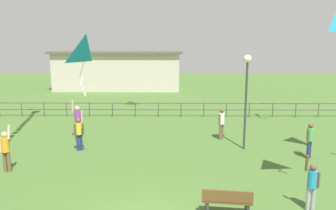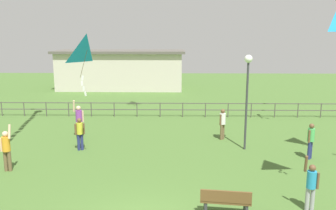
{
  "view_description": "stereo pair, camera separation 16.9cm",
  "coord_description": "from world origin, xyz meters",
  "px_view_note": "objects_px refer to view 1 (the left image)",
  "views": [
    {
      "loc": [
        0.78,
        -8.8,
        5.39
      ],
      "look_at": [
        0.65,
        5.04,
        2.6
      ],
      "focal_mm": 38.22,
      "sensor_mm": 36.0,
      "label": 1
    },
    {
      "loc": [
        0.95,
        -8.8,
        5.39
      ],
      "look_at": [
        0.65,
        5.04,
        2.6
      ],
      "focal_mm": 38.22,
      "sensor_mm": 36.0,
      "label": 2
    }
  ],
  "objects_px": {
    "person_2": "(6,148)",
    "person_7": "(79,132)",
    "lamppost": "(247,81)",
    "person_5": "(222,122)",
    "person_6": "(310,138)",
    "person_3": "(78,120)",
    "person_1": "(312,183)",
    "park_bench": "(227,201)",
    "kite_2": "(87,51)"
  },
  "relations": [
    {
      "from": "person_7",
      "to": "person_2",
      "type": "bearing_deg",
      "value": -129.7
    },
    {
      "from": "person_7",
      "to": "kite_2",
      "type": "xyz_separation_m",
      "value": [
        0.89,
        -1.53,
        3.79
      ]
    },
    {
      "from": "person_3",
      "to": "person_6",
      "type": "height_order",
      "value": "person_3"
    },
    {
      "from": "person_1",
      "to": "person_7",
      "type": "bearing_deg",
      "value": 146.47
    },
    {
      "from": "person_7",
      "to": "person_6",
      "type": "bearing_deg",
      "value": -5.36
    },
    {
      "from": "person_1",
      "to": "person_7",
      "type": "relative_size",
      "value": 1.15
    },
    {
      "from": "person_3",
      "to": "person_1",
      "type": "bearing_deg",
      "value": -39.64
    },
    {
      "from": "park_bench",
      "to": "person_2",
      "type": "height_order",
      "value": "person_2"
    },
    {
      "from": "park_bench",
      "to": "person_2",
      "type": "bearing_deg",
      "value": 157.5
    },
    {
      "from": "person_1",
      "to": "person_2",
      "type": "xyz_separation_m",
      "value": [
        -10.78,
        3.04,
        0.08
      ]
    },
    {
      "from": "lamppost",
      "to": "person_5",
      "type": "height_order",
      "value": "lamppost"
    },
    {
      "from": "lamppost",
      "to": "person_7",
      "type": "distance_m",
      "value": 8.08
    },
    {
      "from": "person_2",
      "to": "person_7",
      "type": "height_order",
      "value": "person_2"
    },
    {
      "from": "lamppost",
      "to": "person_3",
      "type": "distance_m",
      "value": 8.69
    },
    {
      "from": "person_6",
      "to": "person_1",
      "type": "bearing_deg",
      "value": -110.05
    },
    {
      "from": "lamppost",
      "to": "person_1",
      "type": "height_order",
      "value": "lamppost"
    },
    {
      "from": "person_2",
      "to": "person_7",
      "type": "xyz_separation_m",
      "value": [
        2.2,
        2.65,
        -0.08
      ]
    },
    {
      "from": "person_3",
      "to": "person_5",
      "type": "distance_m",
      "value": 7.4
    },
    {
      "from": "person_2",
      "to": "person_5",
      "type": "height_order",
      "value": "person_2"
    },
    {
      "from": "person_1",
      "to": "person_6",
      "type": "height_order",
      "value": "person_1"
    },
    {
      "from": "person_3",
      "to": "person_5",
      "type": "bearing_deg",
      "value": -0.03
    },
    {
      "from": "person_2",
      "to": "person_5",
      "type": "bearing_deg",
      "value": 26.46
    },
    {
      "from": "park_bench",
      "to": "person_1",
      "type": "xyz_separation_m",
      "value": [
        2.63,
        0.34,
        0.43
      ]
    },
    {
      "from": "lamppost",
      "to": "person_2",
      "type": "distance_m",
      "value": 10.59
    },
    {
      "from": "kite_2",
      "to": "person_3",
      "type": "bearing_deg",
      "value": 112.72
    },
    {
      "from": "person_2",
      "to": "person_7",
      "type": "bearing_deg",
      "value": 50.3
    },
    {
      "from": "person_2",
      "to": "kite_2",
      "type": "height_order",
      "value": "kite_2"
    },
    {
      "from": "person_7",
      "to": "kite_2",
      "type": "distance_m",
      "value": 4.18
    },
    {
      "from": "park_bench",
      "to": "person_3",
      "type": "distance_m",
      "value": 10.23
    },
    {
      "from": "lamppost",
      "to": "person_7",
      "type": "height_order",
      "value": "lamppost"
    },
    {
      "from": "lamppost",
      "to": "kite_2",
      "type": "xyz_separation_m",
      "value": [
        -6.84,
        -1.82,
        1.45
      ]
    },
    {
      "from": "person_2",
      "to": "person_7",
      "type": "distance_m",
      "value": 3.44
    },
    {
      "from": "person_2",
      "to": "person_7",
      "type": "relative_size",
      "value": 1.25
    },
    {
      "from": "person_6",
      "to": "kite_2",
      "type": "distance_m",
      "value": 10.16
    },
    {
      "from": "person_2",
      "to": "person_5",
      "type": "xyz_separation_m",
      "value": [
        9.06,
        4.51,
        -0.04
      ]
    },
    {
      "from": "person_5",
      "to": "person_7",
      "type": "distance_m",
      "value": 7.11
    },
    {
      "from": "person_5",
      "to": "person_6",
      "type": "height_order",
      "value": "person_5"
    },
    {
      "from": "person_5",
      "to": "person_7",
      "type": "bearing_deg",
      "value": -164.82
    },
    {
      "from": "person_6",
      "to": "kite_2",
      "type": "relative_size",
      "value": 0.63
    },
    {
      "from": "person_6",
      "to": "person_7",
      "type": "height_order",
      "value": "person_6"
    },
    {
      "from": "person_3",
      "to": "person_6",
      "type": "distance_m",
      "value": 11.2
    },
    {
      "from": "person_6",
      "to": "person_7",
      "type": "xyz_separation_m",
      "value": [
        -10.3,
        0.97,
        -0.03
      ]
    },
    {
      "from": "person_1",
      "to": "person_2",
      "type": "height_order",
      "value": "person_2"
    },
    {
      "from": "kite_2",
      "to": "park_bench",
      "type": "bearing_deg",
      "value": -41.58
    },
    {
      "from": "person_5",
      "to": "person_7",
      "type": "xyz_separation_m",
      "value": [
        -6.86,
        -1.86,
        -0.04
      ]
    },
    {
      "from": "person_6",
      "to": "person_5",
      "type": "bearing_deg",
      "value": 140.58
    },
    {
      "from": "person_3",
      "to": "kite_2",
      "type": "bearing_deg",
      "value": -67.28
    },
    {
      "from": "lamppost",
      "to": "person_2",
      "type": "height_order",
      "value": "lamppost"
    },
    {
      "from": "person_2",
      "to": "park_bench",
      "type": "bearing_deg",
      "value": -22.5
    },
    {
      "from": "person_5",
      "to": "person_6",
      "type": "relative_size",
      "value": 1.01
    }
  ]
}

